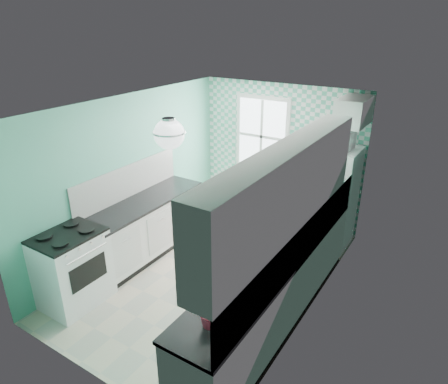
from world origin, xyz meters
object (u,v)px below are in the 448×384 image
Objects in this scene: ceiling_light at (169,134)px; fridge at (331,197)px; fruit_bowl at (223,312)px; sink at (304,228)px; potted_plant at (212,311)px; microwave at (337,139)px; stove at (72,267)px.

fridge is (1.11, 2.61, -1.49)m from ceiling_light.
fridge reaches higher than fruit_bowl.
sink is at bearing 45.65° from ceiling_light.
potted_plant is 0.69× the size of microwave.
sink is at bearing 97.26° from microwave.
fridge is 4.96× the size of potted_plant.
fruit_bowl is at bearing 94.87° from microwave.
ceiling_light is at bearing 146.66° from fruit_bowl.
fridge is 3.13× the size of sink.
microwave is (-0.09, 3.40, 0.83)m from fruit_bowl.
microwave reaches higher than potted_plant.
fridge reaches higher than sink.
ceiling_light reaches higher than fridge.
ceiling_light is 1.96m from potted_plant.
microwave is at bearing 91.52° from fruit_bowl.
ceiling_light is at bearing 31.17° from stove.
fruit_bowl is at bearing -33.34° from ceiling_light.
stove is 2.44m from fruit_bowl.
microwave is at bearing 66.93° from ceiling_light.
fridge is 1.66× the size of stove.
stove is 3.09m from sink.
fridge reaches higher than stove.
potted_plant is (2.40, -0.30, 0.58)m from stove.
potted_plant reaches higher than fruit_bowl.
potted_plant is 3.64m from microwave.
fruit_bowl is 3.50m from microwave.
ceiling_light is at bearing 141.05° from potted_plant.
microwave is (-0.09, 1.38, 0.87)m from sink.
fridge is 0.97m from microwave.
microwave is (0.00, 0.00, 0.97)m from fridge.
microwave reaches higher than stove.
stove is 4.21m from microwave.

